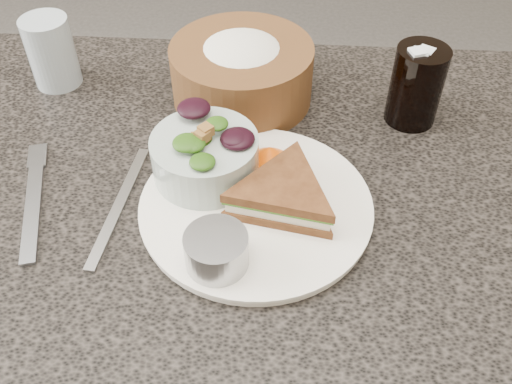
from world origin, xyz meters
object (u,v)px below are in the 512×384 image
object	(u,v)px
dining_table	(230,353)
water_glass	(51,52)
dinner_plate	(256,207)
salad_bowl	(205,150)
dressing_ramekin	(216,250)
bread_basket	(242,64)
sandwich	(284,195)
cola_glass	(417,82)

from	to	relation	value
dining_table	water_glass	world-z (taller)	water_glass
dinner_plate	salad_bowl	world-z (taller)	salad_bowl
dressing_ramekin	bread_basket	xyz separation A→B (m)	(0.00, 0.31, 0.02)
sandwich	dinner_plate	bearing A→B (deg)	-175.25
dinner_plate	sandwich	world-z (taller)	sandwich
dinner_plate	sandwich	xyz separation A→B (m)	(0.03, -0.00, 0.03)
bread_basket	water_glass	size ratio (longest dim) A/B	1.94
dinner_plate	water_glass	world-z (taller)	water_glass
salad_bowl	cola_glass	size ratio (longest dim) A/B	1.07
dinner_plate	cola_glass	world-z (taller)	cola_glass
cola_glass	water_glass	xyz separation A→B (m)	(-0.51, 0.05, -0.01)
bread_basket	cola_glass	bearing A→B (deg)	-7.89
dressing_ramekin	water_glass	world-z (taller)	water_glass
dining_table	bread_basket	bearing A→B (deg)	87.03
dinner_plate	cola_glass	distance (m)	0.28
bread_basket	dressing_ramekin	bearing A→B (deg)	-90.10
cola_glass	water_glass	size ratio (longest dim) A/B	1.18
dinner_plate	dressing_ramekin	size ratio (longest dim) A/B	3.99
salad_bowl	dressing_ramekin	distance (m)	0.14
dressing_ramekin	bread_basket	world-z (taller)	bread_basket
sandwich	dressing_ramekin	bearing A→B (deg)	-117.34
salad_bowl	cola_glass	bearing A→B (deg)	28.17
cola_glass	bread_basket	bearing A→B (deg)	172.11
bread_basket	cola_glass	world-z (taller)	cola_glass
dining_table	bread_basket	xyz separation A→B (m)	(0.01, 0.20, 0.43)
sandwich	cola_glass	size ratio (longest dim) A/B	1.22
dressing_ramekin	water_glass	bearing A→B (deg)	129.87
dining_table	bread_basket	world-z (taller)	bread_basket
dinner_plate	bread_basket	bearing A→B (deg)	98.89
dinner_plate	water_glass	distance (m)	0.39
sandwich	salad_bowl	world-z (taller)	salad_bowl
dining_table	bread_basket	size ratio (longest dim) A/B	5.10
sandwich	dressing_ramekin	xyz separation A→B (m)	(-0.07, -0.08, 0.00)
dinner_plate	dressing_ramekin	xyz separation A→B (m)	(-0.03, -0.09, 0.03)
bread_basket	sandwich	bearing A→B (deg)	-73.56
dining_table	bread_basket	distance (m)	0.47
salad_bowl	dressing_ramekin	bearing A→B (deg)	-78.01
bread_basket	salad_bowl	bearing A→B (deg)	-99.54
cola_glass	water_glass	distance (m)	0.51
dining_table	salad_bowl	size ratio (longest dim) A/B	7.88
dinner_plate	cola_glass	size ratio (longest dim) A/B	2.23
sandwich	dining_table	bearing A→B (deg)	173.99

